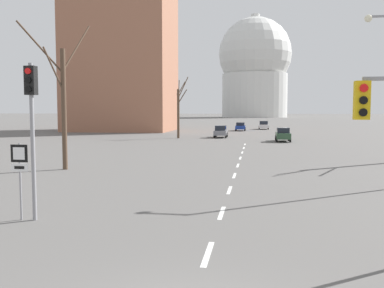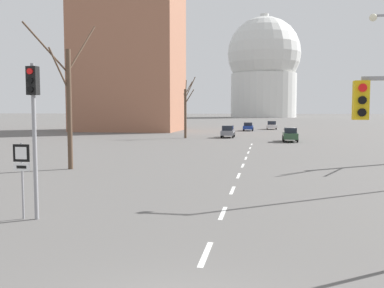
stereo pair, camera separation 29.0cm
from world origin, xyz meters
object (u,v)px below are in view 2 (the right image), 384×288
sedan_mid_centre (228,131)px  sedan_far_left (290,135)px  traffic_signal_near_left (34,112)px  route_sign_post (22,167)px  sedan_near_left (248,127)px  sedan_near_right (272,125)px

sedan_mid_centre → sedan_far_left: size_ratio=0.95×
traffic_signal_near_left → sedan_far_left: 39.82m
route_sign_post → sedan_mid_centre: size_ratio=0.69×
traffic_signal_near_left → sedan_near_left: bearing=85.9°
route_sign_post → sedan_near_left: size_ratio=0.66×
sedan_mid_centre → traffic_signal_near_left: bearing=-93.4°
sedan_mid_centre → sedan_near_right: bearing=76.6°
route_sign_post → sedan_near_right: 71.03m
route_sign_post → traffic_signal_near_left: bearing=7.0°
sedan_near_left → sedan_far_left: (5.96, -25.49, 0.08)m
sedan_mid_centre → sedan_far_left: (7.92, -6.23, 0.02)m
traffic_signal_near_left → sedan_near_left: (4.61, 63.77, -2.93)m
sedan_near_right → traffic_signal_near_left: bearing=-97.1°
sedan_mid_centre → route_sign_post: bearing=-94.0°
traffic_signal_near_left → sedan_near_left: size_ratio=1.32×
route_sign_post → sedan_mid_centre: 44.69m
sedan_mid_centre → sedan_far_left: bearing=-38.2°
sedan_near_left → sedan_near_right: sedan_near_right is taller
route_sign_post → sedan_far_left: 39.91m
traffic_signal_near_left → sedan_near_right: size_ratio=1.31×
sedan_near_left → sedan_mid_centre: 19.36m
sedan_near_left → sedan_mid_centre: bearing=-95.8°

